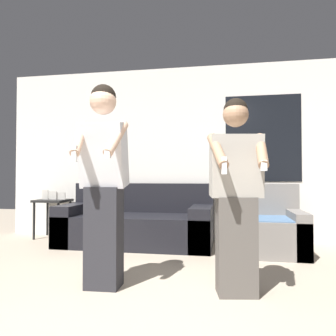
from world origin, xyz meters
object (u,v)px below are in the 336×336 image
Objects in this scene: side_table at (53,205)px; person_right at (236,195)px; armchair at (268,229)px; couch at (138,224)px; person_left at (103,181)px.

person_right reaches higher than side_table.
person_right is at bearing -105.00° from armchair.
couch is 2.37× the size of armchair.
armchair is 0.56× the size of person_right.
side_table is 0.47× the size of person_right.
armchair reaches higher than couch.
side_table is at bearing 171.06° from couch.
armchair is at bearing -7.25° from side_table.
armchair is 1.77m from person_right.
person_right is (-0.44, -1.63, 0.53)m from armchair.
side_table is 2.71m from person_left.
person_left is (-1.58, -1.68, 0.64)m from armchair.
person_right is at bearing 2.23° from person_left.
side_table is at bearing 172.75° from armchair.
side_table is (-1.47, 0.23, 0.23)m from couch.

